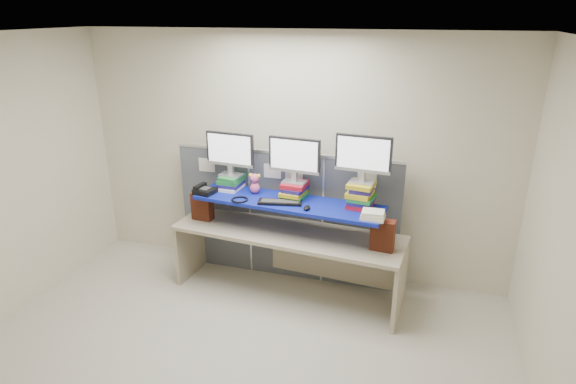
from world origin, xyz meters
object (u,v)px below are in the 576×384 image
(monitor_left, at_px, (230,152))
(blue_board, at_px, (288,203))
(monitor_center, at_px, (294,158))
(desk, at_px, (288,244))
(desk_phone, at_px, (204,190))
(keyboard, at_px, (280,202))
(monitor_right, at_px, (363,156))

(monitor_left, bearing_deg, blue_board, -9.26)
(blue_board, distance_m, monitor_center, 0.48)
(desk, xyz_separation_m, desk_phone, (-0.94, -0.04, 0.54))
(blue_board, xyz_separation_m, keyboard, (-0.06, -0.09, 0.03))
(monitor_right, distance_m, keyboard, 0.97)
(monitor_right, bearing_deg, blue_board, -170.94)
(monitor_left, xyz_separation_m, desk_phone, (-0.23, -0.22, -0.39))
(monitor_right, height_order, keyboard, monitor_right)
(monitor_center, bearing_deg, monitor_left, 180.00)
(blue_board, bearing_deg, keyboard, -119.53)
(monitor_left, bearing_deg, keyboard, -17.36)
(monitor_right, relative_size, desk_phone, 2.27)
(desk, xyz_separation_m, blue_board, (0.00, 0.00, 0.48))
(desk, distance_m, monitor_right, 1.28)
(desk, relative_size, desk_phone, 10.35)
(desk_phone, bearing_deg, monitor_left, 53.87)
(desk, bearing_deg, monitor_left, 170.74)
(monitor_right, bearing_deg, monitor_left, 180.00)
(desk, xyz_separation_m, keyboard, (-0.06, -0.09, 0.52))
(desk_phone, bearing_deg, desk, 11.92)
(monitor_right, height_order, desk_phone, monitor_right)
(desk, relative_size, monitor_right, 4.55)
(monitor_right, relative_size, keyboard, 1.19)
(monitor_right, xyz_separation_m, keyboard, (-0.81, -0.14, -0.52))
(desk, relative_size, monitor_center, 4.55)
(desk, bearing_deg, monitor_right, 9.06)
(blue_board, distance_m, monitor_left, 0.86)
(monitor_center, xyz_separation_m, keyboard, (-0.10, -0.20, -0.43))
(monitor_left, xyz_separation_m, monitor_right, (1.47, -0.13, 0.11))
(monitor_left, height_order, monitor_right, monitor_right)
(monitor_center, relative_size, keyboard, 1.19)
(blue_board, xyz_separation_m, monitor_left, (-0.71, 0.18, 0.45))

